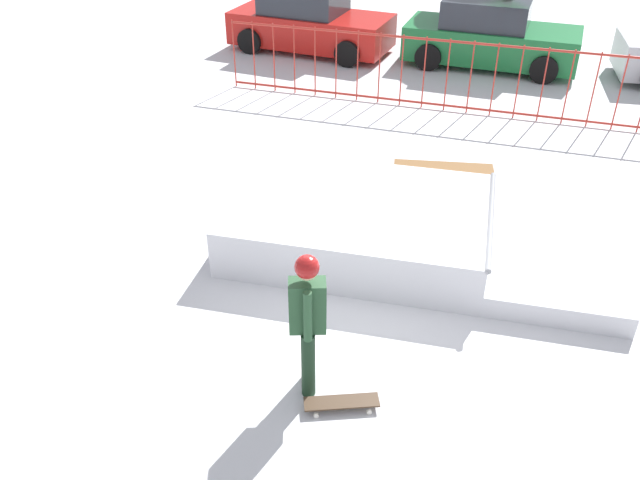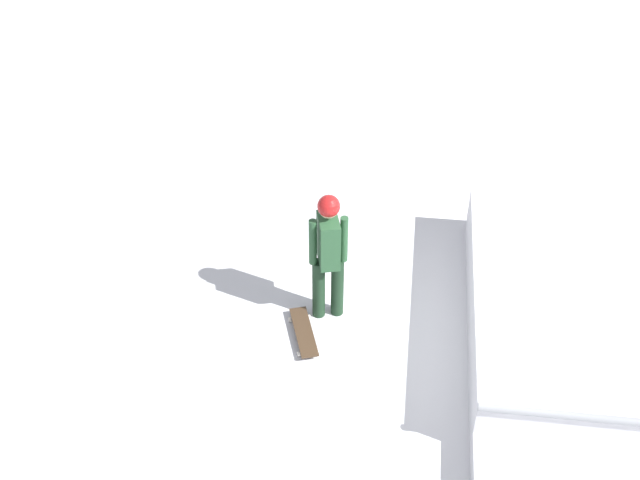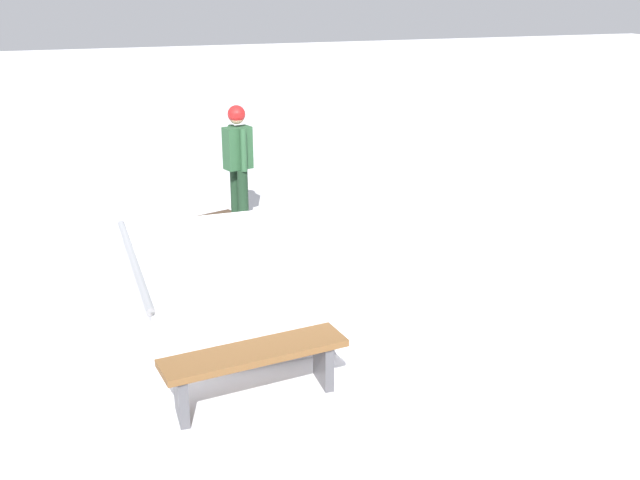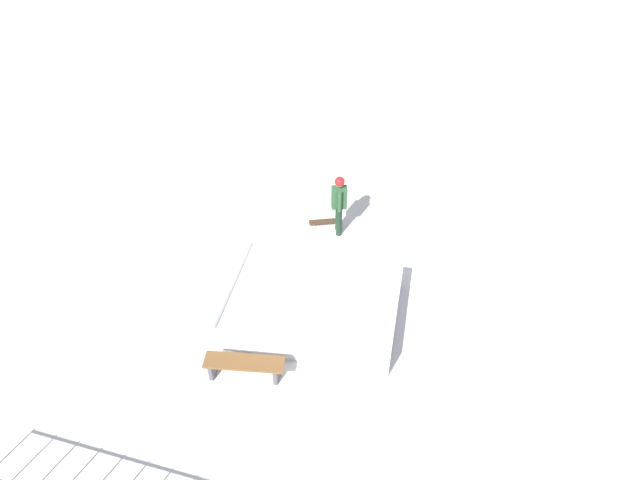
# 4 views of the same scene
# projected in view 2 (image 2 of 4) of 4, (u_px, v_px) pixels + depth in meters

# --- Properties ---
(ground_plane) EXTENTS (60.00, 60.00, 0.00)m
(ground_plane) POSITION_uv_depth(u_px,v_px,m) (473.00, 347.00, 9.44)
(ground_plane) COLOR silver
(skate_ramp) EXTENTS (5.47, 2.75, 0.74)m
(skate_ramp) POSITION_uv_depth(u_px,v_px,m) (591.00, 346.00, 9.02)
(skate_ramp) COLOR silver
(skate_ramp) RESTS_ON ground
(skater) EXTENTS (0.43, 0.42, 1.73)m
(skater) POSITION_uv_depth(u_px,v_px,m) (328.00, 249.00, 9.23)
(skater) COLOR black
(skater) RESTS_ON ground
(skateboard) EXTENTS (0.82, 0.46, 0.09)m
(skateboard) POSITION_uv_depth(u_px,v_px,m) (304.00, 332.00, 9.52)
(skateboard) COLOR #3F2D1E
(skateboard) RESTS_ON ground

